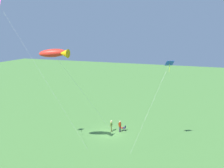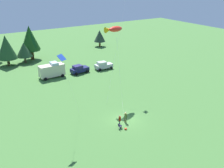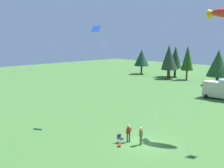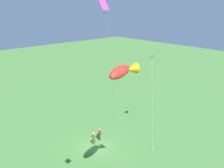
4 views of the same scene
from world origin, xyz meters
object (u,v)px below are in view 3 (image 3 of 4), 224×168
Objects in this scene: folding_chair at (120,138)px; person_spectator at (128,132)px; person_kite_flyer at (141,134)px; kite_diamond_blue at (97,32)px; backpack_on_grass at (120,145)px; van_camper_beige at (221,89)px.

person_spectator is at bearing 58.92° from folding_chair.
person_kite_flyer is 13.03m from kite_diamond_blue.
kite_diamond_blue reaches higher than person_spectator.
folding_chair is at bearing 131.18° from backpack_on_grass.
folding_chair is 0.47× the size of person_spectator.
folding_chair is at bearing -172.03° from person_kite_flyer.
person_spectator reaches higher than folding_chair.
person_kite_flyer is 1.31m from person_spectator.
backpack_on_grass is at bearing -44.67° from folding_chair.
person_kite_flyer is 0.15× the size of kite_diamond_blue.
person_kite_flyer is 0.32× the size of van_camper_beige.
person_spectator reaches higher than backpack_on_grass.
van_camper_beige reaches higher than folding_chair.
person_spectator is 24.82m from van_camper_beige.
folding_chair is 0.07× the size of kite_diamond_blue.
person_kite_flyer is at bearing 33.96° from folding_chair.
van_camper_beige reaches higher than person_kite_flyer.
folding_chair is at bearing -26.74° from kite_diamond_blue.
van_camper_beige is at bearing 74.75° from kite_diamond_blue.
folding_chair is 0.15× the size of van_camper_beige.
kite_diamond_blue reaches higher than person_kite_flyer.
person_spectator is 0.15× the size of kite_diamond_blue.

